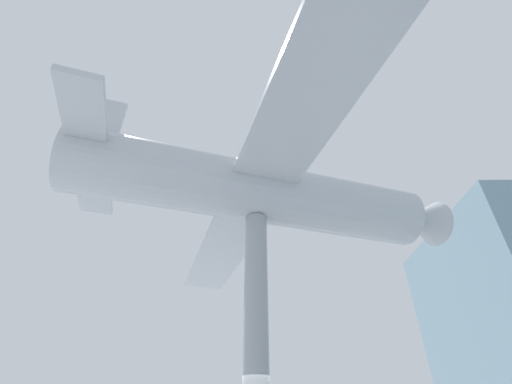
# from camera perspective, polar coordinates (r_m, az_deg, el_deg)

# --- Properties ---
(support_pylon_central) EXTENTS (0.62, 0.62, 6.57)m
(support_pylon_central) POSITION_cam_1_polar(r_m,az_deg,el_deg) (8.86, 0.00, -23.24)
(support_pylon_central) COLOR #999EA3
(support_pylon_central) RESTS_ON ground_plane
(suspended_airplane) EXTENTS (17.93, 12.71, 3.34)m
(suspended_airplane) POSITION_cam_1_polar(r_m,az_deg,el_deg) (10.57, 1.37, -0.17)
(suspended_airplane) COLOR #B2B7BC
(suspended_airplane) RESTS_ON support_pylon_central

